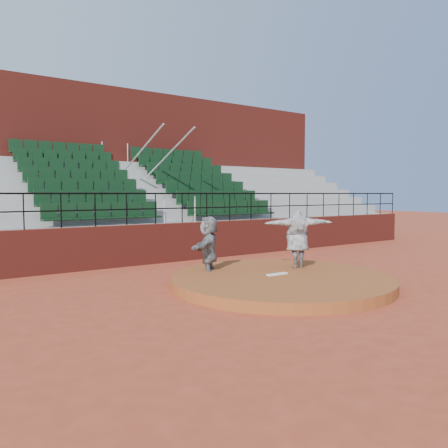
% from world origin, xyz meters
% --- Properties ---
extents(ground, '(90.00, 90.00, 0.00)m').
position_xyz_m(ground, '(0.00, 0.00, 0.00)').
color(ground, '#A33E24').
rests_on(ground, ground).
extents(pitchers_mound, '(5.50, 5.50, 0.25)m').
position_xyz_m(pitchers_mound, '(0.00, 0.00, 0.12)').
color(pitchers_mound, brown).
rests_on(pitchers_mound, ground).
extents(pitching_rubber, '(0.60, 0.15, 0.03)m').
position_xyz_m(pitching_rubber, '(0.00, 0.15, 0.27)').
color(pitching_rubber, white).
rests_on(pitching_rubber, pitchers_mound).
extents(boundary_wall, '(24.00, 0.30, 1.30)m').
position_xyz_m(boundary_wall, '(0.00, 5.00, 0.65)').
color(boundary_wall, maroon).
rests_on(boundary_wall, ground).
extents(wall_railing, '(24.04, 0.05, 1.03)m').
position_xyz_m(wall_railing, '(0.00, 5.00, 2.03)').
color(wall_railing, black).
rests_on(wall_railing, boundary_wall).
extents(seating_deck, '(24.00, 5.97, 4.63)m').
position_xyz_m(seating_deck, '(0.00, 8.64, 1.45)').
color(seating_deck, gray).
rests_on(seating_deck, ground).
extents(press_box_facade, '(24.00, 3.00, 7.10)m').
position_xyz_m(press_box_facade, '(0.00, 12.60, 3.55)').
color(press_box_facade, maroon).
rests_on(press_box_facade, ground).
extents(pitcher, '(2.03, 1.29, 1.61)m').
position_xyz_m(pitcher, '(1.11, 0.57, 1.06)').
color(pitcher, black).
rests_on(pitcher, pitchers_mound).
extents(fielder, '(1.52, 1.41, 1.70)m').
position_xyz_m(fielder, '(-1.05, 1.70, 0.85)').
color(fielder, black).
rests_on(fielder, ground).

